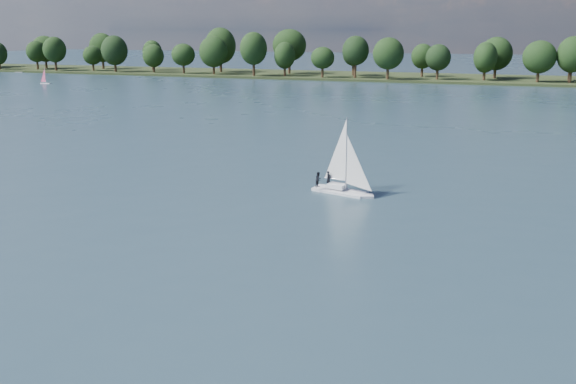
# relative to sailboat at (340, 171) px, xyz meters

# --- Properties ---
(ground) EXTENTS (700.00, 700.00, 0.00)m
(ground) POSITION_rel_sailboat_xyz_m (-8.70, 48.90, -2.29)
(ground) COLOR #233342
(ground) RESTS_ON ground
(far_shore) EXTENTS (660.00, 40.00, 1.50)m
(far_shore) POSITION_rel_sailboat_xyz_m (-8.70, 160.90, -2.29)
(far_shore) COLOR black
(far_shore) RESTS_ON ground
(sailboat) EXTENTS (6.46, 3.38, 8.19)m
(sailboat) POSITION_rel_sailboat_xyz_m (0.00, 0.00, 0.00)
(sailboat) COLOR silver
(sailboat) RESTS_ON ground
(dinghy_pink) EXTENTS (3.23, 1.34, 5.10)m
(dinghy_pink) POSITION_rel_sailboat_xyz_m (-120.98, 100.86, -1.08)
(dinghy_pink) COLOR white
(dinghy_pink) RESTS_ON ground
(pontoon) EXTENTS (4.24, 2.53, 0.50)m
(pontoon) POSITION_rel_sailboat_xyz_m (-167.00, 141.57, -2.29)
(pontoon) COLOR slate
(pontoon) RESTS_ON ground
(treeline) EXTENTS (563.04, 73.70, 18.66)m
(treeline) POSITION_rel_sailboat_xyz_m (-18.00, 156.89, 5.80)
(treeline) COLOR black
(treeline) RESTS_ON ground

